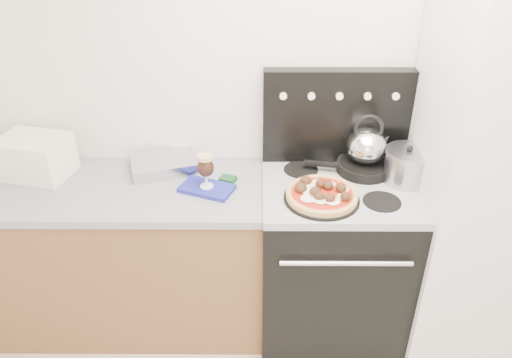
{
  "coord_description": "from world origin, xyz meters",
  "views": [
    {
      "loc": [
        -0.32,
        -0.93,
        2.22
      ],
      "look_at": [
        -0.33,
        1.05,
        1.03
      ],
      "focal_mm": 35.0,
      "sensor_mm": 36.0,
      "label": 1
    }
  ],
  "objects_px": {
    "toaster_oven": "(35,157)",
    "skillet": "(364,167)",
    "base_cabinet": "(131,258)",
    "oven_mitt": "(207,188)",
    "pizza": "(322,193)",
    "beer_glass": "(206,171)",
    "stock_pot": "(407,167)",
    "fridge": "(484,183)",
    "pizza_pan": "(322,199)",
    "tea_kettle": "(367,143)",
    "stove_body": "(332,260)"
  },
  "relations": [
    {
      "from": "pizza",
      "to": "base_cabinet",
      "type": "bearing_deg",
      "value": 171.15
    },
    {
      "from": "toaster_oven",
      "to": "base_cabinet",
      "type": "bearing_deg",
      "value": -0.65
    },
    {
      "from": "stove_body",
      "to": "toaster_oven",
      "type": "bearing_deg",
      "value": 175.0
    },
    {
      "from": "stove_body",
      "to": "pizza",
      "type": "distance_m",
      "value": 0.54
    },
    {
      "from": "stove_body",
      "to": "oven_mitt",
      "type": "relative_size",
      "value": 3.41
    },
    {
      "from": "fridge",
      "to": "pizza",
      "type": "relative_size",
      "value": 5.62
    },
    {
      "from": "fridge",
      "to": "pizza_pan",
      "type": "height_order",
      "value": "fridge"
    },
    {
      "from": "stove_body",
      "to": "pizza_pan",
      "type": "relative_size",
      "value": 2.44
    },
    {
      "from": "pizza_pan",
      "to": "pizza",
      "type": "height_order",
      "value": "pizza"
    },
    {
      "from": "base_cabinet",
      "to": "pizza",
      "type": "height_order",
      "value": "pizza"
    },
    {
      "from": "fridge",
      "to": "skillet",
      "type": "xyz_separation_m",
      "value": [
        -0.55,
        0.17,
        -0.0
      ]
    },
    {
      "from": "fridge",
      "to": "oven_mitt",
      "type": "relative_size",
      "value": 7.37
    },
    {
      "from": "oven_mitt",
      "to": "beer_glass",
      "type": "bearing_deg",
      "value": 0.0
    },
    {
      "from": "pizza_pan",
      "to": "tea_kettle",
      "type": "distance_m",
      "value": 0.4
    },
    {
      "from": "pizza",
      "to": "skillet",
      "type": "xyz_separation_m",
      "value": [
        0.25,
        0.27,
        -0.01
      ]
    },
    {
      "from": "fridge",
      "to": "oven_mitt",
      "type": "bearing_deg",
      "value": 179.75
    },
    {
      "from": "toaster_oven",
      "to": "stock_pot",
      "type": "height_order",
      "value": "toaster_oven"
    },
    {
      "from": "stove_body",
      "to": "toaster_oven",
      "type": "distance_m",
      "value": 1.65
    },
    {
      "from": "base_cabinet",
      "to": "tea_kettle",
      "type": "bearing_deg",
      "value": 5.36
    },
    {
      "from": "tea_kettle",
      "to": "fridge",
      "type": "bearing_deg",
      "value": 0.89
    },
    {
      "from": "fridge",
      "to": "base_cabinet",
      "type": "bearing_deg",
      "value": 178.41
    },
    {
      "from": "stove_body",
      "to": "stock_pot",
      "type": "height_order",
      "value": "stock_pot"
    },
    {
      "from": "pizza",
      "to": "skillet",
      "type": "distance_m",
      "value": 0.37
    },
    {
      "from": "toaster_oven",
      "to": "pizza",
      "type": "relative_size",
      "value": 0.98
    },
    {
      "from": "base_cabinet",
      "to": "fridge",
      "type": "xyz_separation_m",
      "value": [
        1.8,
        -0.05,
        0.52
      ]
    },
    {
      "from": "base_cabinet",
      "to": "toaster_oven",
      "type": "height_order",
      "value": "toaster_oven"
    },
    {
      "from": "fridge",
      "to": "toaster_oven",
      "type": "height_order",
      "value": "fridge"
    },
    {
      "from": "pizza",
      "to": "stove_body",
      "type": "bearing_deg",
      "value": 51.89
    },
    {
      "from": "beer_glass",
      "to": "pizza_pan",
      "type": "bearing_deg",
      "value": -11.41
    },
    {
      "from": "skillet",
      "to": "stock_pot",
      "type": "xyz_separation_m",
      "value": [
        0.19,
        -0.1,
        0.06
      ]
    },
    {
      "from": "pizza_pan",
      "to": "pizza",
      "type": "xyz_separation_m",
      "value": [
        0.0,
        0.0,
        0.03
      ]
    },
    {
      "from": "pizza_pan",
      "to": "skillet",
      "type": "bearing_deg",
      "value": 47.78
    },
    {
      "from": "toaster_oven",
      "to": "fridge",
      "type": "bearing_deg",
      "value": 9.26
    },
    {
      "from": "stove_body",
      "to": "stock_pot",
      "type": "relative_size",
      "value": 3.96
    },
    {
      "from": "beer_glass",
      "to": "skillet",
      "type": "height_order",
      "value": "beer_glass"
    },
    {
      "from": "toaster_oven",
      "to": "skillet",
      "type": "xyz_separation_m",
      "value": [
        1.69,
        0.01,
        -0.06
      ]
    },
    {
      "from": "toaster_oven",
      "to": "pizza",
      "type": "bearing_deg",
      "value": 2.9
    },
    {
      "from": "beer_glass",
      "to": "stock_pot",
      "type": "height_order",
      "value": "beer_glass"
    },
    {
      "from": "fridge",
      "to": "pizza_pan",
      "type": "distance_m",
      "value": 0.81
    },
    {
      "from": "toaster_oven",
      "to": "skillet",
      "type": "height_order",
      "value": "toaster_oven"
    },
    {
      "from": "beer_glass",
      "to": "stock_pot",
      "type": "xyz_separation_m",
      "value": [
        0.99,
        0.07,
        -0.01
      ]
    },
    {
      "from": "base_cabinet",
      "to": "oven_mitt",
      "type": "height_order",
      "value": "oven_mitt"
    },
    {
      "from": "base_cabinet",
      "to": "toaster_oven",
      "type": "xyz_separation_m",
      "value": [
        -0.44,
        0.11,
        0.57
      ]
    },
    {
      "from": "pizza_pan",
      "to": "stock_pot",
      "type": "xyz_separation_m",
      "value": [
        0.44,
        0.18,
        0.08
      ]
    },
    {
      "from": "beer_glass",
      "to": "tea_kettle",
      "type": "relative_size",
      "value": 0.8
    },
    {
      "from": "fridge",
      "to": "toaster_oven",
      "type": "distance_m",
      "value": 2.25
    },
    {
      "from": "base_cabinet",
      "to": "stove_body",
      "type": "distance_m",
      "value": 1.11
    },
    {
      "from": "oven_mitt",
      "to": "stock_pot",
      "type": "xyz_separation_m",
      "value": [
        0.99,
        0.07,
        0.09
      ]
    },
    {
      "from": "skillet",
      "to": "tea_kettle",
      "type": "height_order",
      "value": "tea_kettle"
    },
    {
      "from": "base_cabinet",
      "to": "pizza",
      "type": "xyz_separation_m",
      "value": [
        1.0,
        -0.16,
        0.53
      ]
    }
  ]
}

